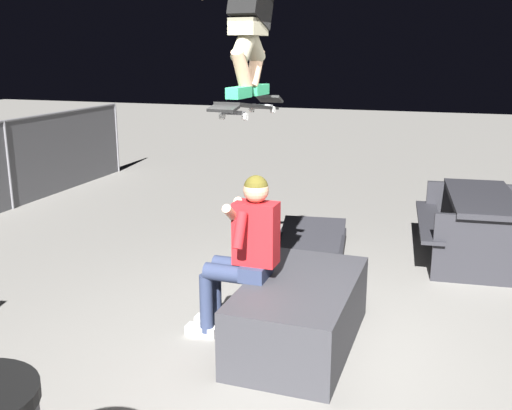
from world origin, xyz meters
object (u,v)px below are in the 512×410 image
object	(u,v)px
ledge_box_main	(300,313)
person_sitting_on_ledge	(243,248)
skateboard	(249,106)
skater_airborne	(251,11)
kicker_ramp	(311,246)
picnic_table_back	(481,217)

from	to	relation	value
ledge_box_main	person_sitting_on_ledge	world-z (taller)	person_sitting_on_ledge
skateboard	skater_airborne	distance (m)	0.69
skateboard	kicker_ramp	bearing A→B (deg)	0.18
ledge_box_main	picnic_table_back	bearing A→B (deg)	-28.78
ledge_box_main	kicker_ramp	xyz separation A→B (m)	(2.26, 0.44, -0.21)
ledge_box_main	skater_airborne	size ratio (longest dim) A/B	1.34
ledge_box_main	skateboard	world-z (taller)	skateboard
kicker_ramp	picnic_table_back	distance (m)	1.94
skateboard	picnic_table_back	xyz separation A→B (m)	(2.56, -1.85, -1.39)
person_sitting_on_ledge	skater_airborne	size ratio (longest dim) A/B	1.22
person_sitting_on_ledge	skateboard	distance (m)	1.12
ledge_box_main	skater_airborne	bearing A→B (deg)	80.16
skater_airborne	kicker_ramp	bearing A→B (deg)	0.28
skateboard	picnic_table_back	bearing A→B (deg)	-35.86
picnic_table_back	kicker_ramp	bearing A→B (deg)	99.71
person_sitting_on_ledge	skateboard	xyz separation A→B (m)	(0.04, -0.04, 1.12)
ledge_box_main	skater_airborne	world-z (taller)	skater_airborne
ledge_box_main	skater_airborne	distance (m)	2.35
skateboard	kicker_ramp	distance (m)	2.89
person_sitting_on_ledge	kicker_ramp	distance (m)	2.39
ledge_box_main	skateboard	size ratio (longest dim) A/B	1.46
skater_airborne	person_sitting_on_ledge	bearing A→B (deg)	155.08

